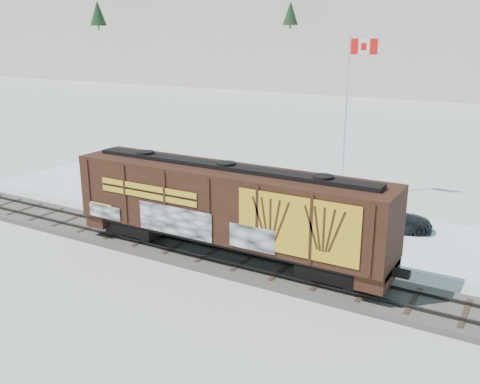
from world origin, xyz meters
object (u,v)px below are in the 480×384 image
Objects in this scene: flagpole at (346,140)px; car_silver at (180,184)px; hopper_railcar at (226,206)px; car_white at (269,208)px; car_dark at (390,219)px.

flagpole is 2.51× the size of car_silver.
car_white is at bearing 98.31° from hopper_railcar.
car_dark is (6.65, 2.05, -0.14)m from car_white.
car_white is (-0.93, 6.40, -2.08)m from hopper_railcar.
flagpole is 2.28× the size of car_dark.
car_silver is 14.74m from car_dark.
flagpole is at bearing 85.78° from hopper_railcar.
car_white is 6.96m from car_dark.
car_white is at bearing -98.77° from car_silver.
hopper_railcar is at bearing -127.92° from car_silver.
hopper_railcar is 12.50m from car_silver.
car_silver is (-9.02, 8.37, -2.18)m from hopper_railcar.
hopper_railcar reaches higher than car_dark.
hopper_railcar is 1.50× the size of flagpole.
hopper_railcar is at bearing 179.96° from car_white.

